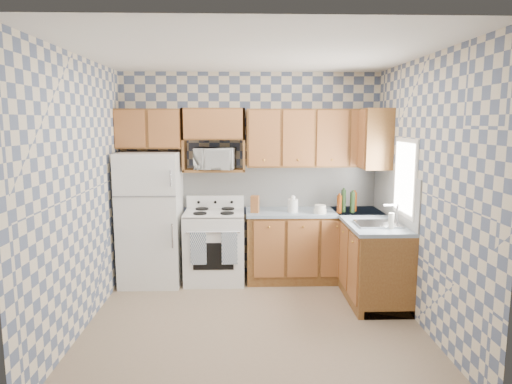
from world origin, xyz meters
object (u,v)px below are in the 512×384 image
(microwave, at_px, (215,159))
(electric_kettle, at_px, (293,206))
(stove_body, at_px, (215,247))
(refrigerator, at_px, (151,218))

(microwave, xyz_separation_m, electric_kettle, (0.99, -0.20, -0.59))
(stove_body, relative_size, microwave, 1.78)
(refrigerator, xyz_separation_m, microwave, (0.82, 0.14, 0.75))
(stove_body, xyz_separation_m, microwave, (0.01, 0.12, 1.14))
(microwave, height_order, electric_kettle, microwave)
(electric_kettle, bearing_deg, microwave, 168.67)
(stove_body, bearing_deg, refrigerator, -178.22)
(stove_body, bearing_deg, microwave, 83.46)
(refrigerator, xyz_separation_m, electric_kettle, (1.81, -0.06, 0.16))
(microwave, relative_size, electric_kettle, 3.01)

